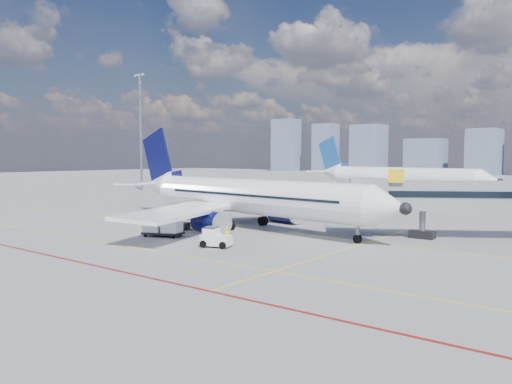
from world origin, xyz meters
The scene contains 10 objects.
ground centered at (0.00, 0.00, 0.00)m, with size 420.00×420.00×0.00m, color gray.
apron_markings centered at (-0.58, -3.91, 0.01)m, with size 90.00×35.12×0.01m.
jet_bridge centered at (23.51, 16.91, 3.74)m, with size 23.55×15.78×6.30m.
floodlight_mast_nw centered at (-55.00, 40.00, 13.59)m, with size 3.20×0.61×25.45m.
main_aircraft centered at (-0.49, 8.55, 3.22)m, with size 37.32×32.44×10.97m.
second_aircraft centered at (-6.22, 62.88, 3.22)m, with size 42.07×36.06×12.49m.
baggage_tug centered at (5.08, -1.84, 0.79)m, with size 2.66×2.07×1.65m.
cargo_dolly centered at (-2.39, -0.75, 1.11)m, with size 4.02×2.82×2.02m.
belt_loader centered at (-5.26, 3.06, 0.56)m, with size 5.38×2.86×2.18m.
ramp_worker centered at (5.96, -1.24, 0.84)m, with size 0.61×0.40×1.68m, color yellow.
Camera 1 is at (32.40, -31.69, 7.33)m, focal length 35.00 mm.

